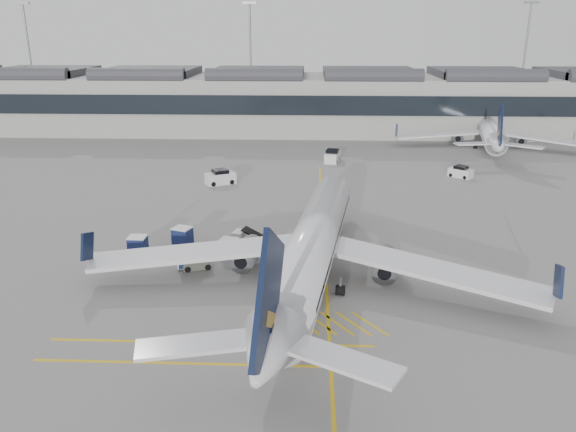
{
  "coord_description": "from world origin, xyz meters",
  "views": [
    {
      "loc": [
        8.54,
        -42.89,
        20.22
      ],
      "look_at": [
        6.59,
        5.15,
        4.0
      ],
      "focal_mm": 35.0,
      "sensor_mm": 36.0,
      "label": 1
    }
  ],
  "objects_px": {
    "belt_loader": "(250,243)",
    "pushback_tug": "(197,262)",
    "airliner_main": "(312,247)",
    "ramp_agent_b": "(286,249)",
    "baggage_cart_a": "(229,247)",
    "ramp_agent_a": "(300,246)"
  },
  "relations": [
    {
      "from": "ramp_agent_a",
      "to": "belt_loader",
      "type": "bearing_deg",
      "value": 138.33
    },
    {
      "from": "airliner_main",
      "to": "baggage_cart_a",
      "type": "distance_m",
      "value": 9.45
    },
    {
      "from": "airliner_main",
      "to": "pushback_tug",
      "type": "distance_m",
      "value": 10.77
    },
    {
      "from": "pushback_tug",
      "to": "airliner_main",
      "type": "bearing_deg",
      "value": -32.28
    },
    {
      "from": "ramp_agent_a",
      "to": "ramp_agent_b",
      "type": "height_order",
      "value": "ramp_agent_a"
    },
    {
      "from": "ramp_agent_a",
      "to": "ramp_agent_b",
      "type": "bearing_deg",
      "value": 177.37
    },
    {
      "from": "ramp_agent_b",
      "to": "pushback_tug",
      "type": "bearing_deg",
      "value": -21.57
    },
    {
      "from": "airliner_main",
      "to": "belt_loader",
      "type": "height_order",
      "value": "airliner_main"
    },
    {
      "from": "belt_loader",
      "to": "pushback_tug",
      "type": "xyz_separation_m",
      "value": [
        -4.21,
        -4.69,
        -0.01
      ]
    },
    {
      "from": "ramp_agent_a",
      "to": "ramp_agent_b",
      "type": "distance_m",
      "value": 1.33
    },
    {
      "from": "baggage_cart_a",
      "to": "airliner_main",
      "type": "bearing_deg",
      "value": -19.63
    },
    {
      "from": "airliner_main",
      "to": "ramp_agent_a",
      "type": "distance_m",
      "value": 6.18
    },
    {
      "from": "airliner_main",
      "to": "belt_loader",
      "type": "xyz_separation_m",
      "value": [
        -5.94,
        7.22,
        -2.55
      ]
    },
    {
      "from": "airliner_main",
      "to": "ramp_agent_b",
      "type": "bearing_deg",
      "value": 122.77
    },
    {
      "from": "baggage_cart_a",
      "to": "ramp_agent_a",
      "type": "xyz_separation_m",
      "value": [
        6.5,
        0.52,
        -0.0
      ]
    },
    {
      "from": "belt_loader",
      "to": "ramp_agent_b",
      "type": "distance_m",
      "value": 4.13
    },
    {
      "from": "airliner_main",
      "to": "pushback_tug",
      "type": "relative_size",
      "value": 14.5
    },
    {
      "from": "pushback_tug",
      "to": "baggage_cart_a",
      "type": "bearing_deg",
      "value": 27.63
    },
    {
      "from": "ramp_agent_a",
      "to": "pushback_tug",
      "type": "distance_m",
      "value": 9.57
    },
    {
      "from": "airliner_main",
      "to": "baggage_cart_a",
      "type": "bearing_deg",
      "value": 154.29
    },
    {
      "from": "belt_loader",
      "to": "baggage_cart_a",
      "type": "bearing_deg",
      "value": -112.31
    },
    {
      "from": "belt_loader",
      "to": "ramp_agent_a",
      "type": "xyz_separation_m",
      "value": [
        4.82,
        -1.56,
        0.34
      ]
    }
  ]
}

